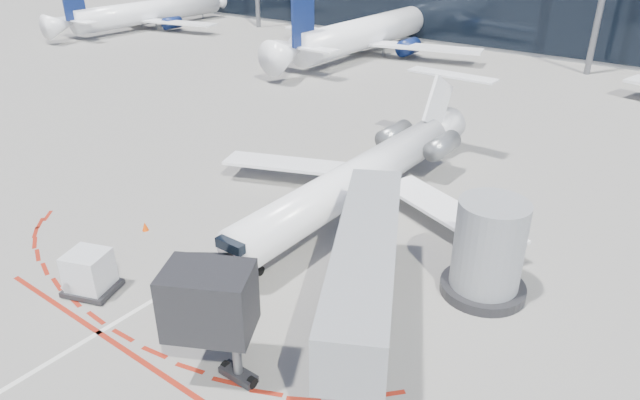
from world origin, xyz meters
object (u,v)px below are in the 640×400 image
Objects in this scene: ramp_worker at (216,308)px; pushback_tug at (195,305)px; uld_container at (89,273)px; regional_jet at (363,175)px.

pushback_tug is at bearing 7.13° from ramp_worker.
ramp_worker is 6.83m from uld_container.
pushback_tug is 5.56m from uld_container.
pushback_tug is at bearing -90.84° from regional_jet.
regional_jet is at bearing 49.79° from uld_container.
ramp_worker is 0.67× the size of uld_container.
ramp_worker reaches higher than pushback_tug.
ramp_worker is at bearing -4.97° from uld_container.
regional_jet is at bearing 74.93° from pushback_tug.
uld_container reaches higher than ramp_worker.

